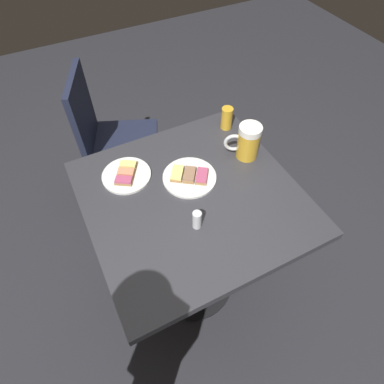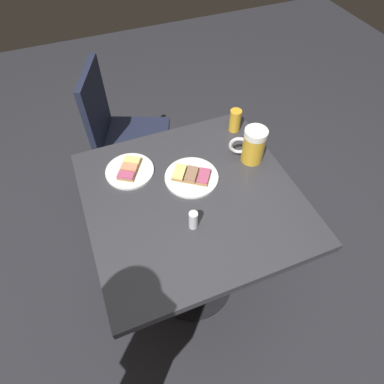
% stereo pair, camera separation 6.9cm
% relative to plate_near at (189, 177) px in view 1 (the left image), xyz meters
% --- Properties ---
extents(ground_plane, '(6.00, 6.00, 0.00)m').
position_rel_plate_near_xyz_m(ground_plane, '(0.03, 0.08, -0.77)').
color(ground_plane, '#28282D').
extents(cafe_table, '(0.77, 0.76, 0.76)m').
position_rel_plate_near_xyz_m(cafe_table, '(0.03, 0.08, -0.17)').
color(cafe_table, black).
rests_on(cafe_table, ground_plane).
extents(plate_near, '(0.21, 0.21, 0.03)m').
position_rel_plate_near_xyz_m(plate_near, '(0.00, 0.00, 0.00)').
color(plate_near, white).
rests_on(plate_near, cafe_table).
extents(plate_far, '(0.19, 0.19, 0.03)m').
position_rel_plate_near_xyz_m(plate_far, '(0.21, -0.12, -0.00)').
color(plate_far, white).
rests_on(plate_far, cafe_table).
extents(beer_mug, '(0.13, 0.10, 0.15)m').
position_rel_plate_near_xyz_m(beer_mug, '(-0.26, -0.01, 0.06)').
color(beer_mug, gold).
rests_on(beer_mug, cafe_table).
extents(beer_glass_small, '(0.05, 0.05, 0.10)m').
position_rel_plate_near_xyz_m(beer_glass_small, '(-0.28, -0.20, 0.04)').
color(beer_glass_small, gold).
rests_on(beer_glass_small, cafe_table).
extents(salt_shaker, '(0.03, 0.03, 0.07)m').
position_rel_plate_near_xyz_m(salt_shaker, '(0.08, 0.21, 0.03)').
color(salt_shaker, silver).
rests_on(salt_shaker, cafe_table).
extents(cafe_chair, '(0.50, 0.50, 0.88)m').
position_rel_plate_near_xyz_m(cafe_chair, '(0.16, -0.66, -0.26)').
color(cafe_chair, '#1E2338').
rests_on(cafe_chair, ground_plane).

